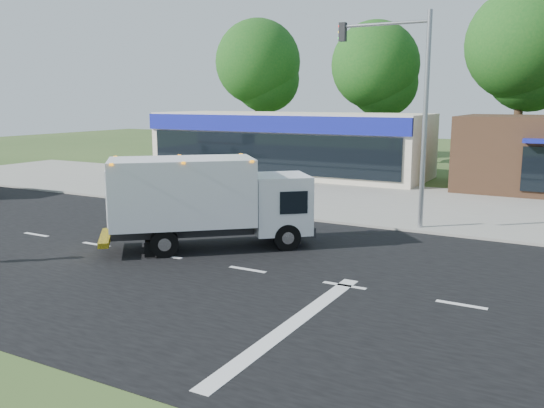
# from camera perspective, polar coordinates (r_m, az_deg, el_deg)

# --- Properties ---
(ground) EXTENTS (120.00, 120.00, 0.00)m
(ground) POSITION_cam_1_polar(r_m,az_deg,el_deg) (16.76, -2.43, -6.55)
(ground) COLOR #385123
(ground) RESTS_ON ground
(road_asphalt) EXTENTS (60.00, 14.00, 0.02)m
(road_asphalt) POSITION_cam_1_polar(r_m,az_deg,el_deg) (16.76, -2.43, -6.53)
(road_asphalt) COLOR black
(road_asphalt) RESTS_ON ground
(sidewalk) EXTENTS (60.00, 2.40, 0.12)m
(sidewalk) POSITION_cam_1_polar(r_m,az_deg,el_deg) (23.91, 7.85, -1.36)
(sidewalk) COLOR gray
(sidewalk) RESTS_ON ground
(parking_apron) EXTENTS (60.00, 9.00, 0.02)m
(parking_apron) POSITION_cam_1_polar(r_m,az_deg,el_deg) (29.32, 11.95, 0.58)
(parking_apron) COLOR gray
(parking_apron) RESTS_ON ground
(lane_markings) EXTENTS (55.20, 7.00, 0.01)m
(lane_markings) POSITION_cam_1_polar(r_m,az_deg,el_deg) (14.99, -0.69, -8.53)
(lane_markings) COLOR silver
(lane_markings) RESTS_ON road_asphalt
(ems_box_truck) EXTENTS (6.50, 6.03, 3.01)m
(ems_box_truck) POSITION_cam_1_polar(r_m,az_deg,el_deg) (18.94, -6.62, 0.76)
(ems_box_truck) COLOR black
(ems_box_truck) RESTS_ON ground
(retail_strip_mall) EXTENTS (18.00, 6.20, 4.00)m
(retail_strip_mall) POSITION_cam_1_polar(r_m,az_deg,el_deg) (37.94, 1.62, 6.02)
(retail_strip_mall) COLOR beige
(retail_strip_mall) RESTS_ON ground
(traffic_signal_pole) EXTENTS (3.51, 0.25, 8.00)m
(traffic_signal_pole) POSITION_cam_1_polar(r_m,az_deg,el_deg) (22.11, 13.37, 10.21)
(traffic_signal_pole) COLOR gray
(traffic_signal_pole) RESTS_ON ground
(background_trees) EXTENTS (36.77, 7.39, 12.10)m
(background_trees) POSITION_cam_1_polar(r_m,az_deg,el_deg) (42.92, 16.96, 13.26)
(background_trees) COLOR #332114
(background_trees) RESTS_ON ground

